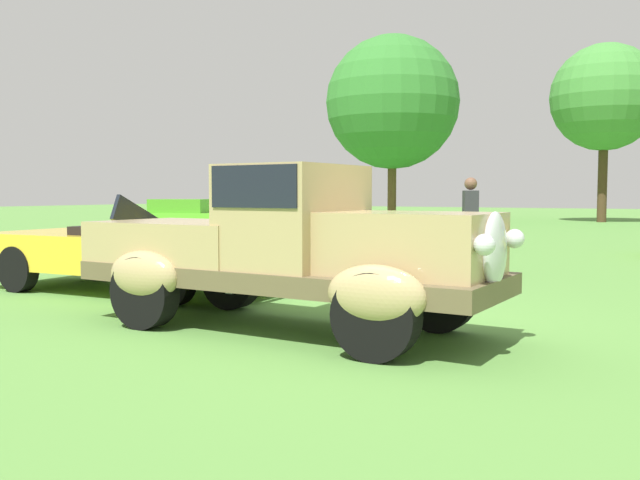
{
  "coord_description": "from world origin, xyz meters",
  "views": [
    {
      "loc": [
        3.37,
        -6.59,
        1.42
      ],
      "look_at": [
        -0.66,
        0.65,
        0.85
      ],
      "focal_mm": 38.92,
      "sensor_mm": 36.0,
      "label": 1
    }
  ],
  "objects_px": {
    "feature_pickup_truck": "(287,246)",
    "neighbor_convertible": "(136,252)",
    "spectator_between_cars": "(470,222)",
    "show_car_lime": "(186,219)"
  },
  "relations": [
    {
      "from": "spectator_between_cars",
      "to": "neighbor_convertible",
      "type": "bearing_deg",
      "value": -127.72
    },
    {
      "from": "spectator_between_cars",
      "to": "show_car_lime",
      "type": "bearing_deg",
      "value": 154.21
    },
    {
      "from": "neighbor_convertible",
      "to": "spectator_between_cars",
      "type": "distance_m",
      "value": 5.76
    },
    {
      "from": "feature_pickup_truck",
      "to": "spectator_between_cars",
      "type": "xyz_separation_m",
      "value": [
        0.16,
        5.84,
        0.04
      ]
    },
    {
      "from": "feature_pickup_truck",
      "to": "neighbor_convertible",
      "type": "height_order",
      "value": "feature_pickup_truck"
    },
    {
      "from": "show_car_lime",
      "to": "spectator_between_cars",
      "type": "bearing_deg",
      "value": -25.79
    },
    {
      "from": "feature_pickup_truck",
      "to": "spectator_between_cars",
      "type": "bearing_deg",
      "value": 88.45
    },
    {
      "from": "feature_pickup_truck",
      "to": "spectator_between_cars",
      "type": "distance_m",
      "value": 5.85
    },
    {
      "from": "feature_pickup_truck",
      "to": "show_car_lime",
      "type": "relative_size",
      "value": 1.08
    },
    {
      "from": "feature_pickup_truck",
      "to": "show_car_lime",
      "type": "xyz_separation_m",
      "value": [
        -10.58,
        11.03,
        -0.27
      ]
    }
  ]
}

